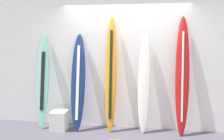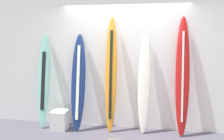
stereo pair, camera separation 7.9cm
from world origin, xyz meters
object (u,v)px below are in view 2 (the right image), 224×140
object	(u,v)px
surfboard_navy	(78,82)
surfboard_crimson	(182,77)
surfboard_seafoam	(44,81)
display_block_left	(60,120)
surfboard_sunset	(111,76)
surfboard_ivory	(144,85)

from	to	relation	value
surfboard_navy	surfboard_crimson	distance (m)	2.02
surfboard_seafoam	surfboard_navy	bearing A→B (deg)	-1.90
surfboard_crimson	display_block_left	distance (m)	2.57
surfboard_sunset	surfboard_seafoam	bearing A→B (deg)	-179.43
surfboard_ivory	display_block_left	bearing A→B (deg)	-174.38
surfboard_navy	display_block_left	xyz separation A→B (m)	(-0.38, -0.10, -0.77)
surfboard_sunset	surfboard_crimson	world-z (taller)	surfboard_sunset
surfboard_sunset	surfboard_ivory	bearing A→B (deg)	2.11
surfboard_crimson	display_block_left	bearing A→B (deg)	-176.50
surfboard_navy	surfboard_ivory	world-z (taller)	surfboard_ivory
surfboard_ivory	surfboard_crimson	size ratio (longest dim) A/B	0.86
surfboard_sunset	display_block_left	bearing A→B (deg)	-172.19
surfboard_navy	surfboard_sunset	distance (m)	0.68
surfboard_sunset	display_block_left	world-z (taller)	surfboard_sunset
surfboard_navy	surfboard_sunset	size ratio (longest dim) A/B	0.85
surfboard_seafoam	surfboard_navy	xyz separation A→B (m)	(0.75, -0.03, -0.01)
surfboard_sunset	surfboard_ivory	xyz separation A→B (m)	(0.65, 0.02, -0.16)
surfboard_seafoam	surfboard_crimson	size ratio (longest dim) A/B	0.86
surfboard_navy	surfboard_crimson	size ratio (longest dim) A/B	0.86
display_block_left	surfboard_crimson	bearing A→B (deg)	3.50
surfboard_ivory	display_block_left	size ratio (longest dim) A/B	5.05
surfboard_crimson	surfboard_ivory	bearing A→B (deg)	178.42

